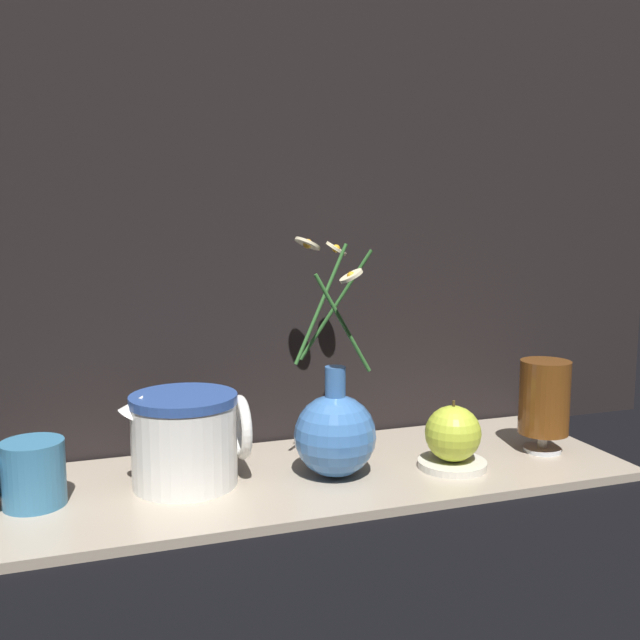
{
  "coord_description": "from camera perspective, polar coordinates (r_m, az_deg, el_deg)",
  "views": [
    {
      "loc": [
        -0.3,
        -0.89,
        0.36
      ],
      "look_at": [
        0.01,
        0.0,
        0.22
      ],
      "focal_mm": 40.0,
      "sensor_mm": 36.0,
      "label": 1
    }
  ],
  "objects": [
    {
      "name": "backdrop_wall",
      "position": [
        1.11,
        -3.17,
        18.18
      ],
      "size": [
        1.37,
        0.02,
        1.1
      ],
      "color": "black",
      "rests_on": "ground_plane"
    },
    {
      "name": "ground_plane",
      "position": [
        1.0,
        -0.33,
        -12.65
      ],
      "size": [
        6.0,
        6.0,
        0.0
      ],
      "primitive_type": "plane",
      "color": "black"
    },
    {
      "name": "shelf",
      "position": [
        1.0,
        -0.33,
        -12.33
      ],
      "size": [
        0.87,
        0.3,
        0.01
      ],
      "color": "tan",
      "rests_on": "ground_plane"
    },
    {
      "name": "yellow_mug",
      "position": [
        0.94,
        -22.11,
        -11.32
      ],
      "size": [
        0.08,
        0.07,
        0.08
      ],
      "color": "teal",
      "rests_on": "shelf"
    },
    {
      "name": "saucer_plate",
      "position": [
        1.03,
        10.52,
        -11.25
      ],
      "size": [
        0.1,
        0.1,
        0.01
      ],
      "color": "silver",
      "rests_on": "shelf"
    },
    {
      "name": "ceramic_pitcher",
      "position": [
        0.95,
        -10.68,
        -9.03
      ],
      "size": [
        0.16,
        0.14,
        0.13
      ],
      "color": "white",
      "rests_on": "shelf"
    },
    {
      "name": "vase_with_flowers",
      "position": [
        0.97,
        1.2,
        -8.83
      ],
      "size": [
        0.12,
        0.2,
        0.32
      ],
      "color": "#3F72B7",
      "rests_on": "shelf"
    },
    {
      "name": "orange_fruit",
      "position": [
        1.01,
        10.59,
        -8.91
      ],
      "size": [
        0.08,
        0.08,
        0.09
      ],
      "color": "#B7C638",
      "rests_on": "saucer_plate"
    },
    {
      "name": "tea_glass",
      "position": [
        1.11,
        17.51,
        -6.04
      ],
      "size": [
        0.07,
        0.07,
        0.14
      ],
      "color": "silver",
      "rests_on": "shelf"
    }
  ]
}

